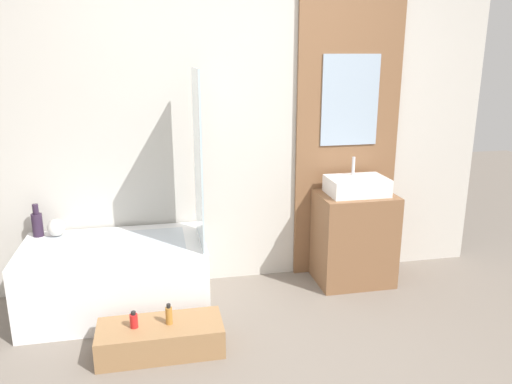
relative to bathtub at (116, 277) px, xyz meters
The scene contains 11 objects.
wall_tiled_back 1.43m from the bathtub, 24.16° to the left, with size 4.20×0.06×2.60m, color beige.
wall_wood_accent 2.14m from the bathtub, 10.81° to the left, with size 0.85×0.04×2.60m.
bathtub is the anchor object (origin of this frame).
glass_shower_screen 1.04m from the bathtub, ahead, with size 0.01×0.53×1.19m, color silver.
wooden_step_bench 0.68m from the bathtub, 63.94° to the right, with size 0.77×0.33×0.19m, color #997047.
vanity_cabinet 1.84m from the bathtub, ahead, with size 0.59×0.44×0.73m, color brown.
sink 1.92m from the bathtub, ahead, with size 0.45×0.32×0.28m.
vase_tall_dark 0.70m from the bathtub, 154.05° to the left, with size 0.08×0.08×0.24m.
vase_round_light 0.57m from the bathtub, 149.86° to the left, with size 0.13×0.13×0.13m, color silver.
bottle_soap_primary 0.61m from the bathtub, 77.00° to the right, with size 0.05×0.05×0.11m.
bottle_soap_secondary 0.69m from the bathtub, 59.64° to the right, with size 0.04×0.04×0.13m.
Camera 1 is at (-0.58, -2.21, 1.79)m, focal length 35.00 mm.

